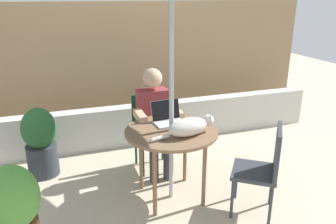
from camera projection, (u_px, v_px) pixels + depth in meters
ground_plane at (171, 196)px, 3.47m from camera, size 14.00×14.00×0.00m
fence_back at (124, 67)px, 5.05m from camera, size 5.96×0.08×1.89m
planter_wall_low at (137, 124)px, 4.64m from camera, size 5.36×0.20×0.55m
patio_table at (171, 137)px, 3.25m from camera, size 0.90×0.90×0.74m
chair_occupied at (151, 126)px, 3.95m from camera, size 0.40×0.40×0.88m
chair_empty at (265, 164)px, 3.05m from camera, size 0.56×0.56×0.88m
person_seated at (154, 116)px, 3.75m from camera, size 0.48×0.48×1.22m
laptop at (167, 116)px, 3.41m from camera, size 0.32×0.27×0.21m
cat at (190, 127)px, 3.08m from camera, size 0.65×0.26×0.17m
potted_plant_near_fence at (40, 141)px, 3.76m from camera, size 0.38×0.38×0.81m
potted_plant_by_chair at (15, 214)px, 2.44m from camera, size 0.39×0.39×0.85m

